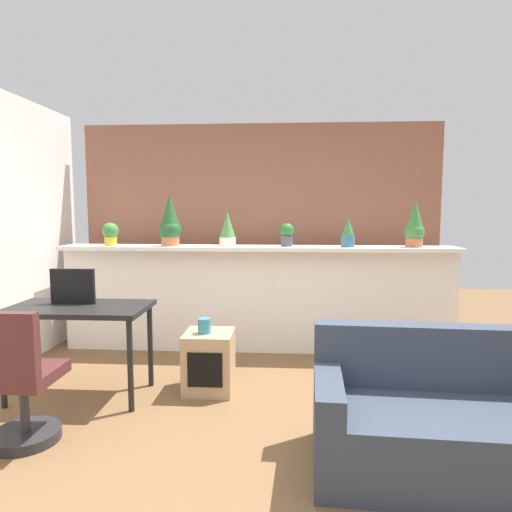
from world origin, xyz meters
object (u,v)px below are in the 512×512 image
(potted_plant_5, at_px, (415,226))
(side_cube_shelf, at_px, (209,362))
(potted_plant_1, at_px, (170,222))
(vase_on_shelf, at_px, (204,326))
(potted_plant_2, at_px, (227,229))
(desk, at_px, (79,316))
(potted_plant_0, at_px, (111,233))
(office_chair, at_px, (18,388))
(potted_plant_4, at_px, (348,233))
(potted_plant_3, at_px, (287,234))
(tv_monitor, at_px, (73,286))
(couch, at_px, (449,423))

(potted_plant_5, relative_size, side_cube_shelf, 0.97)
(potted_plant_1, relative_size, vase_on_shelf, 4.34)
(side_cube_shelf, bearing_deg, potted_plant_1, 118.96)
(potted_plant_2, xyz_separation_m, desk, (-1.05, -1.23, -0.65))
(potted_plant_0, relative_size, office_chair, 0.27)
(office_chair, bearing_deg, potted_plant_2, 61.39)
(potted_plant_0, distance_m, potted_plant_4, 2.49)
(potted_plant_3, height_order, office_chair, potted_plant_3)
(potted_plant_5, bearing_deg, potted_plant_2, -179.41)
(potted_plant_2, xyz_separation_m, potted_plant_5, (1.92, 0.02, 0.04))
(potted_plant_3, height_order, desk, potted_plant_3)
(potted_plant_0, relative_size, potted_plant_4, 0.80)
(potted_plant_0, bearing_deg, potted_plant_5, 0.93)
(desk, relative_size, office_chair, 1.21)
(potted_plant_4, xyz_separation_m, tv_monitor, (-2.37, -1.12, -0.38))
(potted_plant_5, height_order, vase_on_shelf, potted_plant_5)
(potted_plant_3, bearing_deg, potted_plant_1, -179.68)
(office_chair, distance_m, side_cube_shelf, 1.44)
(tv_monitor, bearing_deg, desk, -45.03)
(potted_plant_4, height_order, side_cube_shelf, potted_plant_4)
(potted_plant_2, xyz_separation_m, side_cube_shelf, (-0.03, -1.05, -1.06))
(desk, bearing_deg, potted_plant_5, 22.77)
(potted_plant_1, distance_m, tv_monitor, 1.35)
(potted_plant_1, relative_size, side_cube_shelf, 1.08)
(potted_plant_5, height_order, office_chair, potted_plant_5)
(potted_plant_0, relative_size, desk, 0.22)
(potted_plant_1, bearing_deg, potted_plant_5, 0.46)
(potted_plant_0, xyz_separation_m, potted_plant_1, (0.63, 0.03, 0.11))
(potted_plant_4, xyz_separation_m, potted_plant_5, (0.68, 0.05, 0.08))
(potted_plant_2, relative_size, office_chair, 0.40)
(tv_monitor, height_order, office_chair, tv_monitor)
(office_chair, distance_m, couch, 2.66)
(potted_plant_3, relative_size, desk, 0.22)
(potted_plant_1, relative_size, potted_plant_2, 1.50)
(side_cube_shelf, bearing_deg, couch, -33.46)
(tv_monitor, bearing_deg, potted_plant_2, 45.46)
(potted_plant_2, relative_size, couch, 0.23)
(potted_plant_1, relative_size, office_chair, 0.59)
(office_chair, distance_m, vase_on_shelf, 1.41)
(office_chair, bearing_deg, side_cube_shelf, 41.87)
(potted_plant_4, bearing_deg, potted_plant_2, 178.59)
(side_cube_shelf, bearing_deg, tv_monitor, -174.97)
(potted_plant_4, xyz_separation_m, vase_on_shelf, (-1.30, -1.04, -0.71))
(potted_plant_2, distance_m, couch, 2.81)
(potted_plant_0, distance_m, couch, 3.62)
(vase_on_shelf, distance_m, couch, 1.94)
(potted_plant_1, height_order, vase_on_shelf, potted_plant_1)
(potted_plant_1, height_order, side_cube_shelf, potted_plant_1)
(desk, distance_m, office_chair, 0.83)
(potted_plant_2, distance_m, tv_monitor, 1.66)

